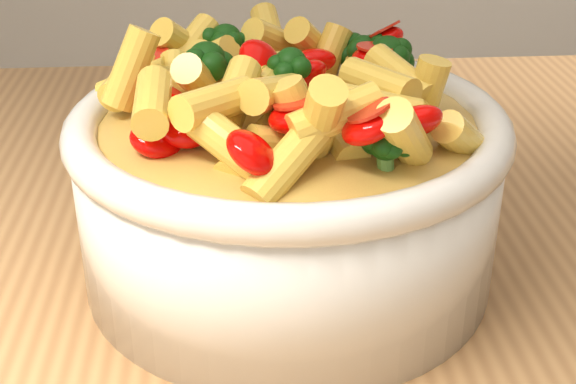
{
  "coord_description": "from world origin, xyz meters",
  "views": [
    {
      "loc": [
        -0.1,
        -0.43,
        1.18
      ],
      "look_at": [
        -0.07,
        -0.01,
        0.95
      ],
      "focal_mm": 50.0,
      "sensor_mm": 36.0,
      "label": 1
    }
  ],
  "objects": [
    {
      "name": "pasta_salad",
      "position": [
        -0.07,
        -0.01,
        1.02
      ],
      "size": [
        0.2,
        0.2,
        0.05
      ],
      "color": "#FFE050",
      "rests_on": "serving_bowl"
    },
    {
      "name": "serving_bowl",
      "position": [
        -0.07,
        -0.01,
        0.96
      ],
      "size": [
        0.26,
        0.26,
        0.11
      ],
      "color": "silver",
      "rests_on": "table"
    },
    {
      "name": "table",
      "position": [
        0.0,
        0.0,
        0.8
      ],
      "size": [
        1.2,
        0.8,
        0.9
      ],
      "color": "#B4804D",
      "rests_on": "ground"
    }
  ]
}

